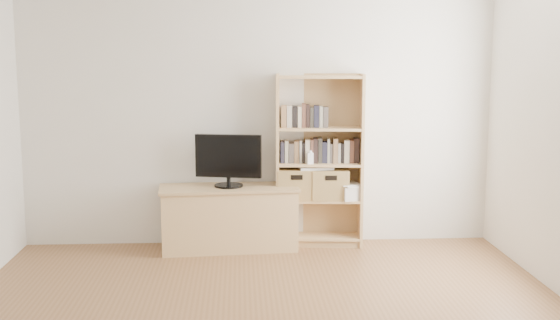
{
  "coord_description": "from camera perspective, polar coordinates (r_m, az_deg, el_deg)",
  "views": [
    {
      "loc": [
        -0.19,
        -4.2,
        1.87
      ],
      "look_at": [
        0.17,
        1.9,
        0.9
      ],
      "focal_mm": 45.0,
      "sensor_mm": 36.0,
      "label": 1
    }
  ],
  "objects": [
    {
      "name": "television",
      "position": [
        6.54,
        -4.21,
        -0.06
      ],
      "size": [
        0.62,
        0.17,
        0.49
      ],
      "primitive_type": "cube",
      "rotation": [
        0.0,
        0.0,
        -0.2
      ],
      "color": "black",
      "rests_on": "tv_stand"
    },
    {
      "name": "basket_left",
      "position": [
        6.71,
        1.34,
        -1.92
      ],
      "size": [
        0.37,
        0.31,
        0.29
      ],
      "primitive_type": "cube",
      "rotation": [
        0.0,
        0.0,
        -0.06
      ],
      "color": "olive",
      "rests_on": "bookshelf"
    },
    {
      "name": "baby_monitor",
      "position": [
        6.58,
        2.46,
        0.13
      ],
      "size": [
        0.06,
        0.05,
        0.11
      ],
      "primitive_type": "cube",
      "rotation": [
        0.0,
        0.0,
        0.24
      ],
      "color": "white",
      "rests_on": "bookshelf"
    },
    {
      "name": "magazine_stack",
      "position": [
        6.74,
        5.62,
        -2.59
      ],
      "size": [
        0.26,
        0.32,
        0.13
      ],
      "primitive_type": "cube",
      "rotation": [
        0.0,
        0.0,
        0.26
      ],
      "color": "beige",
      "rests_on": "bookshelf"
    },
    {
      "name": "books_row_upper",
      "position": [
        6.64,
        1.68,
        3.51
      ],
      "size": [
        0.37,
        0.16,
        0.19
      ],
      "primitive_type": "cube",
      "rotation": [
        0.0,
        0.0,
        -0.07
      ],
      "color": "#222234",
      "rests_on": "bookshelf"
    },
    {
      "name": "basket_right",
      "position": [
        6.71,
        4.07,
        -1.94
      ],
      "size": [
        0.36,
        0.3,
        0.29
      ],
      "primitive_type": "cube",
      "rotation": [
        0.0,
        0.0,
        -0.05
      ],
      "color": "olive",
      "rests_on": "bookshelf"
    },
    {
      "name": "tv_stand",
      "position": [
        6.65,
        -4.16,
        -4.8
      ],
      "size": [
        1.28,
        0.57,
        0.57
      ],
      "primitive_type": "cube",
      "rotation": [
        0.0,
        0.0,
        0.08
      ],
      "color": "tan",
      "rests_on": "floor"
    },
    {
      "name": "books_row_mid",
      "position": [
        6.68,
        3.23,
        0.66
      ],
      "size": [
        0.76,
        0.24,
        0.2
      ],
      "primitive_type": "cube",
      "rotation": [
        0.0,
        0.0,
        -0.13
      ],
      "color": "#222234",
      "rests_on": "bookshelf"
    },
    {
      "name": "bookshelf",
      "position": [
        6.68,
        3.23,
        -0.06
      ],
      "size": [
        0.84,
        0.36,
        1.64
      ],
      "primitive_type": "cube",
      "rotation": [
        0.0,
        0.0,
        -0.08
      ],
      "color": "tan",
      "rests_on": "floor"
    },
    {
      "name": "laptop",
      "position": [
        6.67,
        2.9,
        -0.6
      ],
      "size": [
        0.33,
        0.24,
        0.02
      ],
      "primitive_type": "cube",
      "rotation": [
        0.0,
        0.0,
        0.07
      ],
      "color": "silver",
      "rests_on": "basket_left"
    },
    {
      "name": "back_wall",
      "position": [
        6.72,
        -1.75,
        4.13
      ],
      "size": [
        4.5,
        0.02,
        2.6
      ],
      "primitive_type": "cube",
      "color": "silver",
      "rests_on": "floor"
    },
    {
      "name": "front_wall",
      "position": [
        1.8,
        2.91,
        -9.39
      ],
      "size": [
        4.5,
        0.02,
        2.6
      ],
      "primitive_type": "cube",
      "color": "silver",
      "rests_on": "floor"
    }
  ]
}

